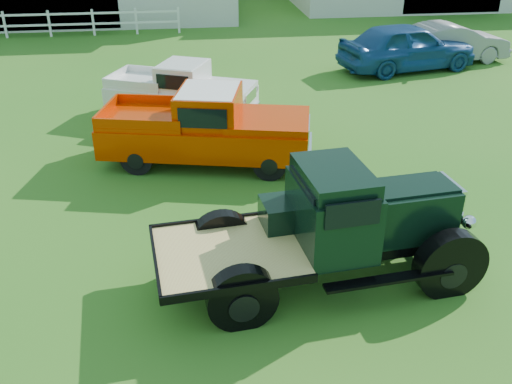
{
  "coord_description": "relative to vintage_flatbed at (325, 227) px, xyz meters",
  "views": [
    {
      "loc": [
        -1.08,
        -8.25,
        6.11
      ],
      "look_at": [
        0.2,
        1.2,
        1.05
      ],
      "focal_mm": 40.0,
      "sensor_mm": 36.0,
      "label": 1
    }
  ],
  "objects": [
    {
      "name": "misc_car_grey",
      "position": [
        8.46,
        13.51,
        -0.33
      ],
      "size": [
        4.73,
        2.1,
        1.51
      ],
      "primitive_type": "imported",
      "rotation": [
        0.0,
        0.0,
        1.68
      ],
      "color": "gray",
      "rests_on": "ground"
    },
    {
      "name": "red_pickup",
      "position": [
        -1.72,
        5.22,
        -0.12
      ],
      "size": [
        5.59,
        3.18,
        1.92
      ],
      "primitive_type": null,
      "rotation": [
        0.0,
        0.0,
        -0.23
      ],
      "color": "#C02C00",
      "rests_on": "ground"
    },
    {
      "name": "ground",
      "position": [
        -1.18,
        0.25,
        -1.08
      ],
      "size": [
        120.0,
        120.0,
        0.0
      ],
      "primitive_type": "plane",
      "color": "#246417"
    },
    {
      "name": "vintage_flatbed",
      "position": [
        0.0,
        0.0,
        0.0
      ],
      "size": [
        5.65,
        2.71,
        2.16
      ],
      "primitive_type": null,
      "rotation": [
        0.0,
        0.0,
        0.1
      ],
      "color": "black",
      "rests_on": "ground"
    },
    {
      "name": "fence_rail",
      "position": [
        -9.18,
        20.25,
        -0.48
      ],
      "size": [
        14.2,
        0.16,
        1.2
      ],
      "primitive_type": null,
      "color": "white",
      "rests_on": "ground"
    },
    {
      "name": "misc_car_blue",
      "position": [
        6.31,
        12.63,
        -0.19
      ],
      "size": [
        5.57,
        3.14,
        1.79
      ],
      "primitive_type": "imported",
      "rotation": [
        0.0,
        0.0,
        1.78
      ],
      "color": "navy",
      "rests_on": "ground"
    },
    {
      "name": "white_pickup",
      "position": [
        -2.26,
        8.51,
        -0.26
      ],
      "size": [
        4.81,
        3.42,
        1.65
      ],
      "primitive_type": null,
      "rotation": [
        0.0,
        0.0,
        -0.42
      ],
      "color": "silver",
      "rests_on": "ground"
    }
  ]
}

